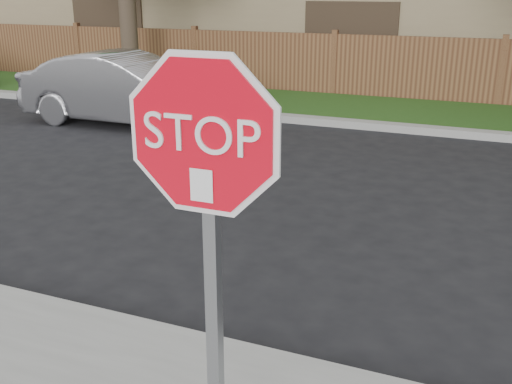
% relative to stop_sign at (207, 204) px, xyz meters
% --- Properties ---
extents(far_curb, '(70.00, 0.30, 0.15)m').
position_rel_stop_sign_xyz_m(far_curb, '(1.08, 9.63, -1.75)').
color(far_curb, gray).
rests_on(far_curb, ground).
extents(grass_strip, '(70.00, 3.00, 0.12)m').
position_rel_stop_sign_xyz_m(grass_strip, '(1.08, 11.28, -1.77)').
color(grass_strip, '#1E4714').
rests_on(grass_strip, ground).
extents(fence, '(70.00, 0.12, 1.60)m').
position_rel_stop_sign_xyz_m(fence, '(1.08, 12.88, -1.03)').
color(fence, '#4F2E1C').
rests_on(fence, ground).
extents(stop_sign, '(1.01, 0.13, 2.55)m').
position_rel_stop_sign_xyz_m(stop_sign, '(0.00, 0.00, 0.00)').
color(stop_sign, gray).
rests_on(stop_sign, sidewalk_near).
extents(sedan_left, '(4.47, 1.60, 1.47)m').
position_rel_stop_sign_xyz_m(sedan_left, '(-6.01, 8.14, -1.10)').
color(sedan_left, '#A6A5AA').
rests_on(sedan_left, ground).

